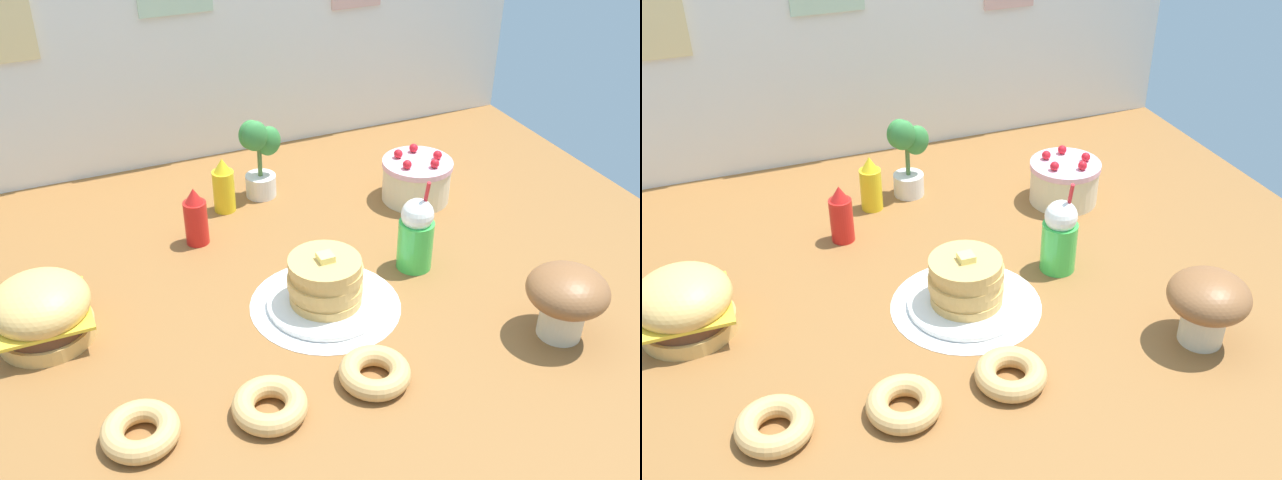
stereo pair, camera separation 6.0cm
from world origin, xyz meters
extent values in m
cube|color=brown|center=(0.00, 0.00, -0.01)|extent=(2.45, 1.87, 0.02)
cube|color=silver|center=(0.00, 0.93, 0.44)|extent=(2.45, 0.03, 0.87)
cylinder|color=white|center=(0.07, -0.04, 0.00)|extent=(0.39, 0.39, 0.00)
cylinder|color=#DBA859|center=(-0.60, 0.11, 0.02)|extent=(0.23, 0.23, 0.04)
cylinder|color=#59331E|center=(-0.60, 0.11, 0.06)|extent=(0.21, 0.21, 0.03)
cube|color=yellow|center=(-0.60, 0.11, 0.08)|extent=(0.22, 0.22, 0.01)
ellipsoid|color=#E5B260|center=(-0.60, 0.11, 0.10)|extent=(0.24, 0.24, 0.13)
cylinder|color=white|center=(0.07, -0.04, 0.01)|extent=(0.30, 0.30, 0.01)
cylinder|color=#E0AD5B|center=(0.07, -0.04, 0.03)|extent=(0.19, 0.19, 0.02)
cylinder|color=#E0AD5B|center=(0.07, -0.04, 0.05)|extent=(0.19, 0.19, 0.02)
cylinder|color=#E0AD5B|center=(0.07, -0.04, 0.08)|extent=(0.19, 0.19, 0.02)
cylinder|color=#E0AD5B|center=(0.08, -0.04, 0.10)|extent=(0.19, 0.19, 0.02)
cylinder|color=#E0AD5B|center=(0.07, -0.04, 0.13)|extent=(0.19, 0.19, 0.02)
cube|color=#F7E072|center=(0.07, -0.04, 0.15)|extent=(0.04, 0.04, 0.02)
cylinder|color=beige|center=(0.56, 0.36, 0.06)|extent=(0.21, 0.21, 0.12)
cylinder|color=#F2B2C6|center=(0.56, 0.36, 0.12)|extent=(0.22, 0.22, 0.02)
sphere|color=red|center=(0.62, 0.35, 0.15)|extent=(0.03, 0.03, 0.03)
sphere|color=red|center=(0.58, 0.42, 0.15)|extent=(0.03, 0.03, 0.03)
sphere|color=red|center=(0.51, 0.40, 0.15)|extent=(0.03, 0.03, 0.03)
sphere|color=red|center=(0.50, 0.33, 0.15)|extent=(0.03, 0.03, 0.03)
sphere|color=red|center=(0.59, 0.30, 0.15)|extent=(0.03, 0.03, 0.03)
cylinder|color=red|center=(-0.15, 0.38, 0.07)|extent=(0.07, 0.07, 0.13)
cone|color=red|center=(-0.15, 0.38, 0.16)|extent=(0.05, 0.05, 0.04)
cylinder|color=yellow|center=(-0.02, 0.53, 0.07)|extent=(0.07, 0.07, 0.13)
cone|color=yellow|center=(-0.02, 0.53, 0.16)|extent=(0.05, 0.05, 0.04)
cylinder|color=green|center=(0.37, 0.03, 0.07)|extent=(0.10, 0.10, 0.14)
sphere|color=white|center=(0.37, 0.03, 0.17)|extent=(0.09, 0.09, 0.09)
cylinder|color=red|center=(0.39, 0.03, 0.20)|extent=(0.01, 0.04, 0.14)
torus|color=tan|center=(-0.46, -0.31, 0.02)|extent=(0.17, 0.17, 0.05)
torus|color=#8CCC8C|center=(-0.46, -0.31, 0.03)|extent=(0.16, 0.16, 0.04)
torus|color=tan|center=(-0.19, -0.34, 0.02)|extent=(0.17, 0.17, 0.05)
torus|color=brown|center=(-0.19, -0.34, 0.03)|extent=(0.16, 0.16, 0.04)
torus|color=tan|center=(0.06, -0.34, 0.02)|extent=(0.17, 0.17, 0.05)
torus|color=#D89ED8|center=(0.06, -0.34, 0.03)|extent=(0.16, 0.16, 0.04)
cylinder|color=white|center=(0.11, 0.57, 0.04)|extent=(0.10, 0.10, 0.07)
cylinder|color=#4C7238|center=(0.11, 0.57, 0.13)|extent=(0.01, 0.01, 0.12)
ellipsoid|color=#38843D|center=(0.14, 0.57, 0.19)|extent=(0.08, 0.05, 0.10)
ellipsoid|color=#38843D|center=(0.10, 0.60, 0.20)|extent=(0.08, 0.05, 0.10)
ellipsoid|color=#38843D|center=(0.09, 0.55, 0.22)|extent=(0.08, 0.05, 0.10)
cylinder|color=beige|center=(0.55, -0.37, 0.04)|extent=(0.11, 0.11, 0.09)
ellipsoid|color=brown|center=(0.55, -0.37, 0.13)|extent=(0.20, 0.20, 0.11)
camera|label=1|loc=(-0.54, -1.44, 1.19)|focal=41.80mm
camera|label=2|loc=(-0.49, -1.46, 1.19)|focal=41.80mm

